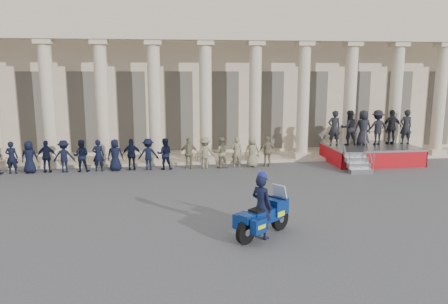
# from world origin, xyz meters

# --- Properties ---
(ground) EXTENTS (90.00, 90.00, 0.00)m
(ground) POSITION_xyz_m (0.00, 0.00, 0.00)
(ground) COLOR #454548
(ground) RESTS_ON ground
(building) EXTENTS (40.00, 12.50, 9.00)m
(building) POSITION_xyz_m (-0.00, 14.74, 4.52)
(building) COLOR #C5B194
(building) RESTS_ON ground
(officer_rank) EXTENTS (16.98, 0.59, 1.55)m
(officer_rank) POSITION_xyz_m (-3.78, 6.67, 0.77)
(officer_rank) COLOR black
(officer_rank) RESTS_ON ground
(reviewing_stand) EXTENTS (4.67, 4.25, 2.75)m
(reviewing_stand) POSITION_xyz_m (9.91, 7.05, 1.53)
(reviewing_stand) COLOR gray
(reviewing_stand) RESTS_ON ground
(motorcycle) EXTENTS (1.88, 1.63, 1.44)m
(motorcycle) POSITION_xyz_m (2.07, -2.64, 0.62)
(motorcycle) COLOR black
(motorcycle) RESTS_ON ground
(rider) EXTENTS (0.78, 0.82, 1.97)m
(rider) POSITION_xyz_m (1.98, -2.72, 0.97)
(rider) COLOR black
(rider) RESTS_ON ground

